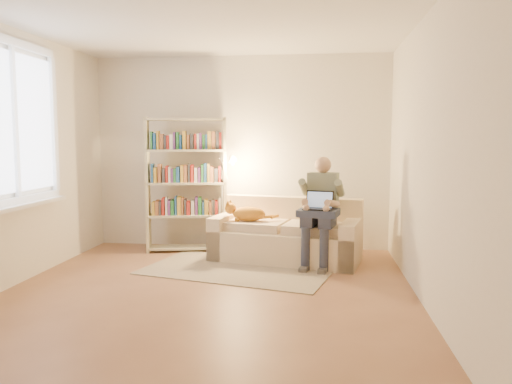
# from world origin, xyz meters

# --- Properties ---
(floor) EXTENTS (4.50, 4.50, 0.00)m
(floor) POSITION_xyz_m (0.00, 0.00, 0.00)
(floor) COLOR brown
(floor) RESTS_ON ground
(ceiling) EXTENTS (4.00, 4.50, 0.02)m
(ceiling) POSITION_xyz_m (0.00, 0.00, 2.60)
(ceiling) COLOR white
(ceiling) RESTS_ON wall_back
(wall_left) EXTENTS (0.02, 4.50, 2.60)m
(wall_left) POSITION_xyz_m (-2.00, 0.00, 1.30)
(wall_left) COLOR silver
(wall_left) RESTS_ON floor
(wall_right) EXTENTS (0.02, 4.50, 2.60)m
(wall_right) POSITION_xyz_m (2.00, 0.00, 1.30)
(wall_right) COLOR silver
(wall_right) RESTS_ON floor
(wall_back) EXTENTS (4.00, 0.02, 2.60)m
(wall_back) POSITION_xyz_m (0.00, 2.25, 1.30)
(wall_back) COLOR silver
(wall_back) RESTS_ON floor
(wall_front) EXTENTS (4.00, 0.02, 2.60)m
(wall_front) POSITION_xyz_m (0.00, -2.25, 1.30)
(wall_front) COLOR silver
(wall_front) RESTS_ON floor
(window) EXTENTS (0.12, 1.52, 1.69)m
(window) POSITION_xyz_m (-1.95, 0.20, 1.38)
(window) COLOR white
(window) RESTS_ON wall_left
(sofa) EXTENTS (1.90, 1.15, 0.75)m
(sofa) POSITION_xyz_m (0.68, 1.56, 0.27)
(sofa) COLOR beige
(sofa) RESTS_ON floor
(person) EXTENTS (0.45, 0.62, 1.28)m
(person) POSITION_xyz_m (1.09, 1.33, 0.72)
(person) COLOR gray
(person) RESTS_ON sofa
(cat) EXTENTS (0.62, 0.29, 0.22)m
(cat) POSITION_xyz_m (0.23, 1.54, 0.58)
(cat) COLOR orange
(cat) RESTS_ON sofa
(blanket) EXTENTS (0.51, 0.45, 0.08)m
(blanket) POSITION_xyz_m (1.01, 1.23, 0.65)
(blanket) COLOR #283047
(blanket) RESTS_ON person
(laptop) EXTENTS (0.36, 0.30, 0.28)m
(laptop) POSITION_xyz_m (1.01, 1.24, 0.74)
(laptop) COLOR black
(laptop) RESTS_ON blanket
(bookshelf) EXTENTS (1.21, 0.48, 1.77)m
(bookshelf) POSITION_xyz_m (-0.66, 1.90, 0.98)
(bookshelf) COLOR beige
(bookshelf) RESTS_ON floor
(rug) EXTENTS (2.31, 1.70, 0.01)m
(rug) POSITION_xyz_m (0.16, 1.01, 0.01)
(rug) COLOR gray
(rug) RESTS_ON floor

